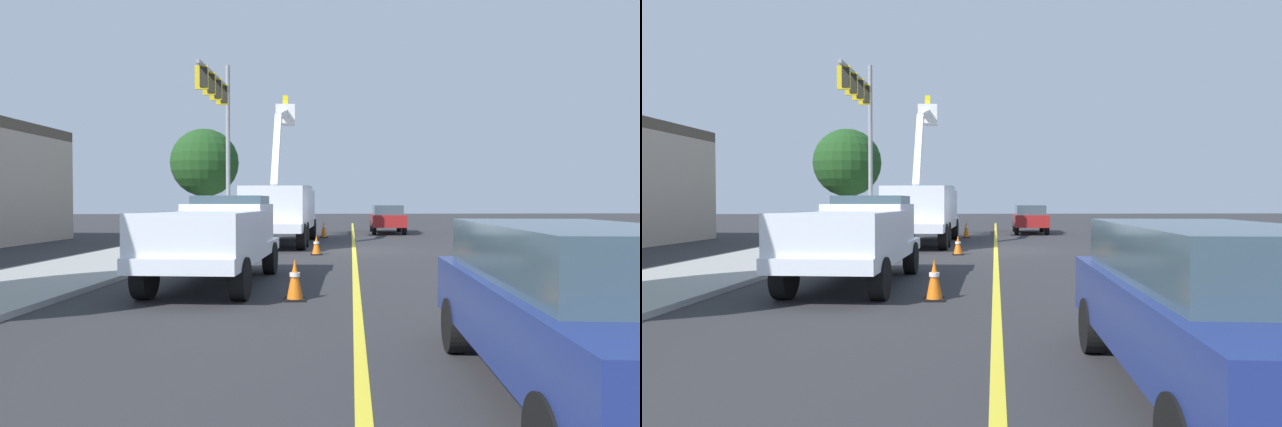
# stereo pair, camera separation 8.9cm
# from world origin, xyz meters

# --- Properties ---
(ground) EXTENTS (120.00, 120.00, 0.00)m
(ground) POSITION_xyz_m (0.00, 0.00, 0.00)
(ground) COLOR #2D2D30
(sidewalk_far_side) EXTENTS (60.01, 10.54, 0.12)m
(sidewalk_far_side) POSITION_xyz_m (0.87, 7.42, 0.06)
(sidewalk_far_side) COLOR #9E9E99
(sidewalk_far_side) RESTS_ON ground
(lane_centre_stripe) EXTENTS (49.68, 5.96, 0.01)m
(lane_centre_stripe) POSITION_xyz_m (0.00, 0.00, 0.00)
(lane_centre_stripe) COLOR yellow
(lane_centre_stripe) RESTS_ON ground
(utility_bucket_truck) EXTENTS (8.43, 3.44, 6.94)m
(utility_bucket_truck) POSITION_xyz_m (3.19, 2.85, 1.61)
(utility_bucket_truck) COLOR white
(utility_bucket_truck) RESTS_ON ground
(service_pickup_truck) EXTENTS (5.81, 2.74, 2.06)m
(service_pickup_truck) POSITION_xyz_m (-8.32, 4.19, 1.12)
(service_pickup_truck) COLOR white
(service_pickup_truck) RESTS_ON ground
(passing_minivan) EXTENTS (4.99, 2.44, 1.69)m
(passing_minivan) POSITION_xyz_m (10.69, -3.32, 0.97)
(passing_minivan) COLOR maroon
(passing_minivan) RESTS_ON ground
(trailing_sedan) EXTENTS (4.99, 2.44, 1.69)m
(trailing_sedan) POSITION_xyz_m (-15.49, -0.26, 0.97)
(trailing_sedan) COLOR navy
(trailing_sedan) RESTS_ON ground
(traffic_cone_leading) EXTENTS (0.40, 0.40, 0.81)m
(traffic_cone_leading) POSITION_xyz_m (-10.28, 2.41, 0.40)
(traffic_cone_leading) COLOR black
(traffic_cone_leading) RESTS_ON ground
(traffic_cone_mid_front) EXTENTS (0.40, 0.40, 0.69)m
(traffic_cone_mid_front) POSITION_xyz_m (-1.77, 1.58, 0.34)
(traffic_cone_mid_front) COLOR black
(traffic_cone_mid_front) RESTS_ON ground
(traffic_cone_mid_rear) EXTENTS (0.40, 0.40, 0.87)m
(traffic_cone_mid_rear) POSITION_xyz_m (7.04, 0.75, 0.43)
(traffic_cone_mid_rear) COLOR black
(traffic_cone_mid_rear) RESTS_ON ground
(traffic_signal_mast) EXTENTS (5.33, 0.98, 8.91)m
(traffic_signal_mast) POSITION_xyz_m (5.04, 5.90, 6.13)
(traffic_signal_mast) COLOR gray
(traffic_signal_mast) RESTS_ON ground
(street_tree_right) EXTENTS (4.05, 4.05, 6.26)m
(street_tree_right) POSITION_xyz_m (11.08, 7.64, 4.22)
(street_tree_right) COLOR brown
(street_tree_right) RESTS_ON ground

